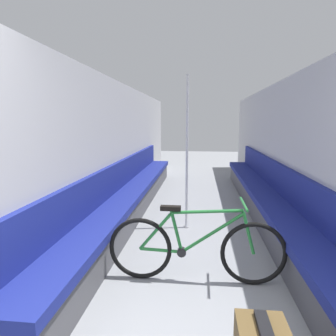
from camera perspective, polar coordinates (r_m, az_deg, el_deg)
The scene contains 6 objects.
wall_left at distance 5.22m, azimuth -10.02°, elevation 3.70°, with size 0.10×11.19×2.27m, color #B2B2B7.
wall_right at distance 5.19m, azimuth 21.41°, elevation 3.20°, with size 0.10×11.19×2.27m, color #B2B2B7.
bench_seat_row_left at distance 5.25m, azimuth -7.12°, elevation -5.44°, with size 0.49×7.00×0.92m.
bench_seat_row_right at distance 5.23m, azimuth 18.19°, elevation -5.88°, with size 0.49×7.00×0.92m.
bicycle at distance 3.08m, azimuth 5.25°, elevation -15.02°, with size 1.76×0.46×0.83m.
grab_pole_near at distance 4.39m, azimuth 3.64°, elevation 2.36°, with size 0.08×0.08×2.25m.
Camera 1 is at (0.05, -0.99, 1.60)m, focal length 32.00 mm.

